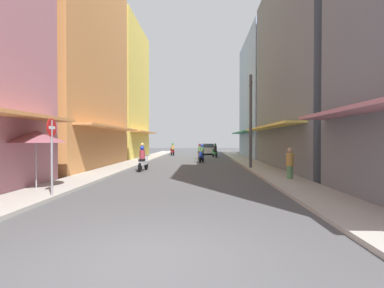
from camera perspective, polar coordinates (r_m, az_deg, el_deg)
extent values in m
plane|color=#4C4C4F|center=(22.83, -0.28, -4.10)|extent=(96.36, 96.36, 0.00)
cube|color=#ADA89E|center=(23.52, -12.17, -3.83)|extent=(1.94, 51.80, 0.12)
cube|color=#ADA89E|center=(23.14, 11.82, -3.90)|extent=(1.94, 51.80, 0.12)
cube|color=#D88C4C|center=(23.00, -23.88, 14.54)|extent=(6.00, 11.66, 14.88)
cube|color=#D88C4C|center=(21.06, -15.20, 3.09)|extent=(1.10, 10.49, 0.12)
cube|color=#EFD159|center=(33.39, -15.14, 9.73)|extent=(6.00, 10.19, 14.30)
cube|color=#D88C4C|center=(32.13, -9.14, 2.30)|extent=(1.10, 9.18, 0.12)
cube|color=#B7727F|center=(9.17, 30.75, 6.03)|extent=(1.10, 7.53, 0.12)
cube|color=slate|center=(21.85, 23.84, 13.48)|extent=(6.00, 13.52, 13.55)
cube|color=#EFD159|center=(20.30, 14.55, 3.18)|extent=(1.10, 12.17, 0.12)
cube|color=#8CA5CC|center=(34.29, 15.52, 8.71)|extent=(6.00, 11.72, 13.38)
cube|color=#4CB28C|center=(33.33, 9.63, 2.25)|extent=(1.10, 10.55, 0.12)
cylinder|color=black|center=(28.90, 1.80, -2.52)|extent=(0.18, 0.57, 0.56)
cylinder|color=black|center=(30.13, 1.37, -2.38)|extent=(0.18, 0.57, 0.56)
cube|color=orange|center=(29.55, 1.57, -2.02)|extent=(0.46, 1.03, 0.24)
cube|color=black|center=(29.74, 1.50, -1.61)|extent=(0.38, 0.60, 0.14)
cylinder|color=orange|center=(29.00, 1.75, -1.67)|extent=(0.28, 0.28, 0.45)
cylinder|color=black|center=(28.99, 1.75, -1.18)|extent=(0.55, 0.13, 0.03)
cylinder|color=#598C59|center=(29.68, 1.52, -0.94)|extent=(0.34, 0.34, 0.55)
sphere|color=maroon|center=(29.67, 1.52, -0.17)|extent=(0.26, 0.26, 0.26)
cylinder|color=black|center=(37.51, -4.05, -1.76)|extent=(0.25, 0.56, 0.56)
cylinder|color=black|center=(36.29, -3.64, -1.84)|extent=(0.25, 0.56, 0.56)
cube|color=red|center=(36.84, -3.83, -1.46)|extent=(0.58, 1.04, 0.24)
cube|color=black|center=(36.64, -3.76, -1.16)|extent=(0.44, 0.62, 0.14)
cylinder|color=red|center=(37.37, -4.01, -1.12)|extent=(0.28, 0.28, 0.45)
cylinder|color=black|center=(37.37, -4.01, -0.74)|extent=(0.53, 0.20, 0.03)
cylinder|color=#BF8C3F|center=(36.68, -3.78, -0.61)|extent=(0.34, 0.34, 0.55)
sphere|color=#197233|center=(36.67, -3.78, 0.01)|extent=(0.26, 0.26, 0.26)
cylinder|color=black|center=(33.31, 4.17, -2.08)|extent=(0.21, 0.56, 0.56)
cylinder|color=black|center=(32.11, 4.77, -2.19)|extent=(0.21, 0.56, 0.56)
cube|color=#197233|center=(32.65, 4.49, -1.75)|extent=(0.51, 1.04, 0.24)
cube|color=black|center=(32.45, 4.59, -1.41)|extent=(0.40, 0.61, 0.14)
cylinder|color=#197233|center=(33.17, 4.23, -1.37)|extent=(0.28, 0.28, 0.45)
cylinder|color=black|center=(33.17, 4.23, -0.93)|extent=(0.54, 0.16, 0.03)
cylinder|color=#262628|center=(32.49, 4.56, -0.79)|extent=(0.34, 0.34, 0.55)
sphere|color=#197233|center=(32.48, 4.56, -0.09)|extent=(0.26, 0.26, 0.26)
cylinder|color=black|center=(19.22, -8.91, -4.19)|extent=(0.14, 0.57, 0.56)
cylinder|color=black|center=(18.04, -10.12, -4.52)|extent=(0.14, 0.57, 0.56)
cube|color=#B2B2B7|center=(18.56, -9.55, -3.69)|extent=(0.39, 1.03, 0.24)
cube|color=black|center=(18.36, -9.74, -3.11)|extent=(0.34, 0.59, 0.14)
cylinder|color=#B2B2B7|center=(19.07, -9.03, -2.96)|extent=(0.28, 0.28, 0.45)
cylinder|color=black|center=(19.06, -9.03, -2.21)|extent=(0.55, 0.09, 0.03)
cylinder|color=#99333F|center=(18.39, -9.70, -2.01)|extent=(0.34, 0.34, 0.55)
sphere|color=#1E38B7|center=(18.37, -9.70, -0.77)|extent=(0.26, 0.26, 0.26)
cylinder|color=black|center=(24.68, 1.61, -3.08)|extent=(0.18, 0.57, 0.56)
cylinder|color=black|center=(25.91, 2.13, -2.90)|extent=(0.18, 0.57, 0.56)
cube|color=#1E38B7|center=(25.33, 1.90, -2.48)|extent=(0.46, 1.03, 0.24)
cube|color=black|center=(25.51, 1.98, -2.01)|extent=(0.38, 0.60, 0.14)
cylinder|color=#1E38B7|center=(24.78, 1.67, -2.09)|extent=(0.28, 0.28, 0.45)
cylinder|color=black|center=(24.77, 1.67, -1.52)|extent=(0.55, 0.13, 0.03)
cylinder|color=#598C59|center=(25.45, 1.96, -1.23)|extent=(0.34, 0.34, 0.55)
sphere|color=#1E38B7|center=(25.44, 1.96, -0.33)|extent=(0.26, 0.26, 0.26)
cube|color=silver|center=(39.59, 3.02, -1.16)|extent=(1.88, 4.15, 0.70)
cube|color=#333D47|center=(39.42, 3.03, -0.37)|extent=(1.66, 2.14, 0.60)
cylinder|color=black|center=(40.82, 1.89, -1.49)|extent=(0.20, 0.64, 0.64)
cylinder|color=black|center=(40.89, 3.99, -1.49)|extent=(0.20, 0.64, 0.64)
cylinder|color=black|center=(38.33, 1.98, -1.64)|extent=(0.20, 0.64, 0.64)
cylinder|color=black|center=(38.39, 4.22, -1.64)|extent=(0.20, 0.64, 0.64)
cylinder|color=#598C59|center=(14.57, 18.53, -5.49)|extent=(0.28, 0.28, 0.73)
cylinder|color=#BF8C3F|center=(14.51, 18.54, -2.86)|extent=(0.34, 0.34, 0.61)
sphere|color=tan|center=(14.49, 18.55, -1.10)|extent=(0.22, 0.22, 0.22)
cylinder|color=#BF8C3F|center=(28.48, -9.67, -2.40)|extent=(0.28, 0.28, 0.74)
cylinder|color=#262628|center=(28.45, -9.68, -1.03)|extent=(0.34, 0.34, 0.62)
sphere|color=tan|center=(28.44, -9.68, -0.12)|extent=(0.22, 0.22, 0.22)
cone|color=#D1B77A|center=(28.44, -9.68, 0.08)|extent=(0.44, 0.44, 0.16)
cylinder|color=#99999E|center=(12.46, -28.11, -3.37)|extent=(0.05, 0.05, 2.12)
cone|color=#8C4C59|center=(12.43, -28.14, 1.28)|extent=(2.17, 2.17, 0.45)
cylinder|color=#4C4C4F|center=(19.81, 11.36, 4.21)|extent=(0.20, 0.20, 6.27)
cylinder|color=#3F382D|center=(20.12, 11.38, 11.43)|extent=(0.08, 1.20, 0.08)
cylinder|color=gray|center=(10.66, -25.66, -2.76)|extent=(0.07, 0.07, 2.60)
cylinder|color=red|center=(10.65, -25.69, 2.89)|extent=(0.02, 0.60, 0.60)
cube|color=white|center=(10.65, -25.69, 2.89)|extent=(0.03, 0.40, 0.10)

